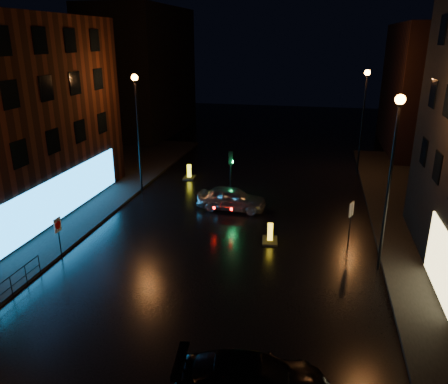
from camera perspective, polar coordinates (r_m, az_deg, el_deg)
The scene contains 14 objects.
ground at distance 18.16m, azimuth -4.54°, elevation -16.39°, with size 120.00×120.00×0.00m, color black.
pavement_left at distance 30.64m, azimuth -25.82°, elevation -2.73°, with size 12.00×44.00×0.15m, color black.
building_far_left at distance 53.27m, azimuth -10.61°, elevation 15.20°, with size 8.00×16.00×14.00m, color black.
building_far_right at distance 47.44m, azimuth 25.75°, elevation 11.97°, with size 8.00×14.00×12.00m, color black.
street_lamp_lfar at distance 31.03m, azimuth -11.28°, elevation 9.68°, with size 0.44×0.44×8.37m.
street_lamp_rnear at distance 20.92m, azimuth 21.15°, elevation 4.14°, with size 0.44×0.44×8.37m.
street_lamp_rfar at distance 36.54m, azimuth 17.79°, elevation 10.56°, with size 0.44×0.44×8.37m.
traffic_signal at distance 30.34m, azimuth 0.87°, elevation -0.05°, with size 1.40×2.40×3.45m.
silver_hatchback at distance 28.46m, azimuth 0.99°, elevation -0.84°, with size 1.80×4.46×1.52m, color #ABAFB3.
dark_sedan at distance 14.61m, azimuth 3.86°, elevation -23.29°, with size 1.97×4.84×1.40m, color black.
bollard_near at distance 24.31m, azimuth 6.02°, elevation -5.95°, with size 0.97×1.33×1.09m.
bollard_far at distance 35.14m, azimuth -4.55°, elevation 2.20°, with size 0.95×1.35×1.13m.
road_sign_left at distance 23.39m, azimuth -20.86°, elevation -4.47°, with size 0.07×0.53×2.19m.
road_sign_right at distance 24.34m, azimuth 16.26°, elevation -2.64°, with size 0.28×0.55×2.39m.
Camera 1 is at (4.51, -14.04, 10.60)m, focal length 35.00 mm.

